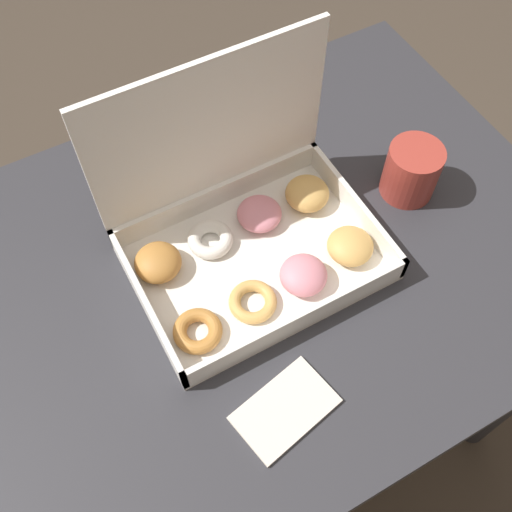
{
  "coord_description": "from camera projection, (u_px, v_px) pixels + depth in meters",
  "views": [
    {
      "loc": [
        -0.24,
        -0.4,
        1.48
      ],
      "look_at": [
        -0.03,
        -0.01,
        0.74
      ],
      "focal_mm": 42.0,
      "sensor_mm": 36.0,
      "label": 1
    }
  ],
  "objects": [
    {
      "name": "donut_box",
      "position": [
        248.0,
        225.0,
        0.85
      ],
      "size": [
        0.35,
        0.26,
        0.28
      ],
      "color": "silver",
      "rests_on": "dining_table"
    },
    {
      "name": "ground_plane",
      "position": [
        264.0,
        404.0,
        1.5
      ],
      "size": [
        8.0,
        8.0,
        0.0
      ],
      "primitive_type": "plane",
      "color": "#42382D"
    },
    {
      "name": "coffee_mug",
      "position": [
        411.0,
        170.0,
        0.91
      ],
      "size": [
        0.08,
        0.08,
        0.09
      ],
      "color": "#A3382D",
      "rests_on": "dining_table"
    },
    {
      "name": "paper_napkin",
      "position": [
        285.0,
        409.0,
        0.76
      ],
      "size": [
        0.14,
        0.1,
        0.01
      ],
      "color": "silver",
      "rests_on": "dining_table"
    },
    {
      "name": "dining_table",
      "position": [
        268.0,
        293.0,
        0.99
      ],
      "size": [
        0.92,
        0.71,
        0.72
      ],
      "color": "#2D2D33",
      "rests_on": "ground_plane"
    }
  ]
}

